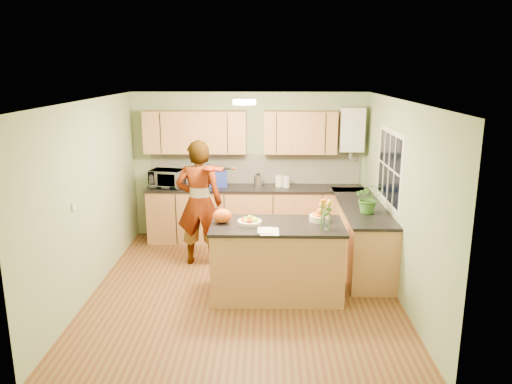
{
  "coord_description": "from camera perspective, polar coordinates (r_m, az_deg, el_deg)",
  "views": [
    {
      "loc": [
        0.29,
        -6.22,
        2.89
      ],
      "look_at": [
        0.15,
        0.5,
        1.21
      ],
      "focal_mm": 35.0,
      "sensor_mm": 36.0,
      "label": 1
    }
  ],
  "objects": [
    {
      "name": "jar_cream",
      "position": [
        8.43,
        2.63,
        1.27
      ],
      "size": [
        0.15,
        0.15,
        0.19
      ],
      "primitive_type": "cylinder",
      "rotation": [
        0.0,
        0.0,
        0.29
      ],
      "color": "beige",
      "rests_on": "back_counter"
    },
    {
      "name": "boiler",
      "position": [
        8.48,
        10.85,
        7.03
      ],
      "size": [
        0.4,
        0.3,
        0.86
      ],
      "color": "silver",
      "rests_on": "wall_back"
    },
    {
      "name": "kettle",
      "position": [
        8.37,
        0.26,
        1.33
      ],
      "size": [
        0.15,
        0.15,
        0.28
      ],
      "rotation": [
        0.0,
        0.0,
        0.27
      ],
      "color": "#B0B0B5",
      "rests_on": "back_counter"
    },
    {
      "name": "potted_plant",
      "position": [
        7.01,
        12.79,
        -0.68
      ],
      "size": [
        0.39,
        0.34,
        0.43
      ],
      "primitive_type": "imported",
      "rotation": [
        0.0,
        0.0,
        0.02
      ],
      "color": "#366A23",
      "rests_on": "right_counter"
    },
    {
      "name": "papers",
      "position": [
        6.04,
        1.55,
        -4.51
      ],
      "size": [
        0.22,
        0.31,
        0.01
      ],
      "primitive_type": "cube",
      "color": "white",
      "rests_on": "peninsula_island"
    },
    {
      "name": "splashback",
      "position": [
        8.62,
        -0.07,
        2.7
      ],
      "size": [
        3.6,
        0.02,
        0.52
      ],
      "primitive_type": "cube",
      "color": "#ECE5CD",
      "rests_on": "back_counter"
    },
    {
      "name": "violinist",
      "position": [
        7.44,
        -6.49,
        -1.26
      ],
      "size": [
        0.7,
        0.47,
        1.89
      ],
      "primitive_type": "imported",
      "rotation": [
        0.0,
        0.0,
        3.12
      ],
      "color": "tan",
      "rests_on": "floor"
    },
    {
      "name": "ceiling_lamp",
      "position": [
        6.54,
        -1.34,
        10.24
      ],
      "size": [
        0.3,
        0.3,
        0.07
      ],
      "color": "#FFEABF",
      "rests_on": "ceiling"
    },
    {
      "name": "violin",
      "position": [
        7.07,
        -5.24,
        2.69
      ],
      "size": [
        0.62,
        0.54,
        0.16
      ],
      "primitive_type": null,
      "rotation": [
        0.17,
        0.0,
        -0.61
      ],
      "color": "#541705",
      "rests_on": "violinist"
    },
    {
      "name": "jar_white",
      "position": [
        8.38,
        3.48,
        1.19
      ],
      "size": [
        0.16,
        0.16,
        0.19
      ],
      "primitive_type": "cylinder",
      "rotation": [
        0.0,
        0.0,
        -0.39
      ],
      "color": "silver",
      "rests_on": "back_counter"
    },
    {
      "name": "microwave",
      "position": [
        8.5,
        -10.12,
        1.54
      ],
      "size": [
        0.6,
        0.47,
        0.3
      ],
      "primitive_type": "imported",
      "rotation": [
        0.0,
        0.0,
        -0.22
      ],
      "color": "silver",
      "rests_on": "back_counter"
    },
    {
      "name": "peninsula_island",
      "position": [
        6.49,
        2.4,
        -7.76
      ],
      "size": [
        1.69,
        0.86,
        0.97
      ],
      "color": "#AA7844",
      "rests_on": "floor"
    },
    {
      "name": "light_switch",
      "position": [
        6.26,
        -20.12,
        -1.58
      ],
      "size": [
        0.02,
        0.09,
        0.09
      ],
      "primitive_type": "cube",
      "color": "silver",
      "rests_on": "wall_left"
    },
    {
      "name": "window_right",
      "position": [
        7.15,
        14.98,
        2.73
      ],
      "size": [
        0.01,
        1.3,
        1.05
      ],
      "color": "silver",
      "rests_on": "wall_right"
    },
    {
      "name": "wall_left",
      "position": [
        6.82,
        -18.43,
        -0.64
      ],
      "size": [
        0.02,
        4.5,
        2.5
      ],
      "primitive_type": "cube",
      "color": "#8BA173",
      "rests_on": "floor"
    },
    {
      "name": "orange_bag",
      "position": [
        6.37,
        -3.87,
        -2.74
      ],
      "size": [
        0.26,
        0.23,
        0.18
      ],
      "primitive_type": "ellipsoid",
      "rotation": [
        0.0,
        0.0,
        -0.1
      ],
      "color": "#E85A13",
      "rests_on": "peninsula_island"
    },
    {
      "name": "fruit_dish",
      "position": [
        6.32,
        -0.74,
        -3.3
      ],
      "size": [
        0.31,
        0.31,
        0.11
      ],
      "color": "beige",
      "rests_on": "peninsula_island"
    },
    {
      "name": "flower_vase",
      "position": [
        6.12,
        8.13,
        -1.7
      ],
      "size": [
        0.23,
        0.23,
        0.43
      ],
      "rotation": [
        0.0,
        0.0,
        0.13
      ],
      "color": "silver",
      "rests_on": "peninsula_island"
    },
    {
      "name": "wall_front",
      "position": [
        4.3,
        -2.74,
        -8.43
      ],
      "size": [
        4.0,
        0.02,
        2.5
      ],
      "primitive_type": "cube",
      "color": "#8BA173",
      "rests_on": "floor"
    },
    {
      "name": "back_counter",
      "position": [
        8.52,
        -0.11,
        -2.49
      ],
      "size": [
        3.64,
        0.62,
        0.94
      ],
      "color": "#AA7844",
      "rests_on": "floor"
    },
    {
      "name": "upper_cabinets",
      "position": [
        8.37,
        -2.0,
        6.86
      ],
      "size": [
        3.2,
        0.34,
        0.7
      ],
      "color": "#AA7844",
      "rests_on": "wall_back"
    },
    {
      "name": "orange_bowl",
      "position": [
        6.49,
        7.29,
        -2.75
      ],
      "size": [
        0.27,
        0.27,
        0.16
      ],
      "color": "beige",
      "rests_on": "peninsula_island"
    },
    {
      "name": "wall_right",
      "position": [
        6.65,
        16.08,
        -0.83
      ],
      "size": [
        0.02,
        4.5,
        2.5
      ],
      "primitive_type": "cube",
      "color": "#8BA173",
      "rests_on": "floor"
    },
    {
      "name": "blue_box",
      "position": [
        8.44,
        -4.45,
        1.52
      ],
      "size": [
        0.35,
        0.28,
        0.26
      ],
      "primitive_type": "cube",
      "rotation": [
        0.0,
        0.0,
        0.13
      ],
      "color": "navy",
      "rests_on": "back_counter"
    },
    {
      "name": "floor",
      "position": [
        6.86,
        -1.34,
        -10.91
      ],
      "size": [
        4.5,
        4.5,
        0.0
      ],
      "primitive_type": "plane",
      "color": "#5D301A",
      "rests_on": "ground"
    },
    {
      "name": "right_counter",
      "position": [
        7.6,
        11.88,
        -4.86
      ],
      "size": [
        0.62,
        2.24,
        0.94
      ],
      "color": "#AA7844",
      "rests_on": "floor"
    },
    {
      "name": "wall_back",
      "position": [
        8.63,
        -0.74,
        3.05
      ],
      "size": [
        4.0,
        0.02,
        2.5
      ],
      "primitive_type": "cube",
      "color": "#8BA173",
      "rests_on": "floor"
    },
    {
      "name": "ceiling",
      "position": [
        6.24,
        -1.47,
        10.41
      ],
      "size": [
        4.0,
        4.5,
        0.02
      ],
      "primitive_type": "cube",
      "color": "white",
      "rests_on": "wall_back"
    }
  ]
}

